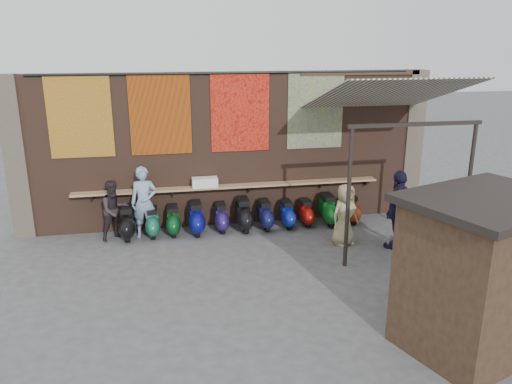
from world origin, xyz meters
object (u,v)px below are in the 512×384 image
(scooter_stool_4, at_px, (221,217))
(scooter_stool_5, at_px, (244,215))
(diner_left, at_px, (144,202))
(scooter_stool_9, at_px, (328,210))
(shopper_navy, at_px, (398,210))
(scooter_stool_10, at_px, (350,209))
(scooter_stool_0, at_px, (127,223))
(scooter_stool_2, at_px, (173,221))
(shopper_tan, at_px, (345,215))
(market_stall, at_px, (481,277))
(shelf_box, at_px, (205,182))
(shopper_grey, at_px, (414,230))
(scooter_stool_1, at_px, (153,222))
(diner_right, at_px, (115,210))
(scooter_stool_6, at_px, (265,215))
(scooter_stool_8, at_px, (306,213))
(scooter_stool_7, at_px, (287,214))
(scooter_stool_3, at_px, (196,218))

(scooter_stool_4, relative_size, scooter_stool_5, 0.86)
(diner_left, bearing_deg, scooter_stool_9, 1.40)
(shopper_navy, bearing_deg, scooter_stool_10, -116.05)
(scooter_stool_0, xyz_separation_m, scooter_stool_2, (1.12, 0.06, -0.04))
(shopper_tan, bearing_deg, scooter_stool_4, 132.85)
(scooter_stool_0, distance_m, scooter_stool_5, 2.93)
(scooter_stool_4, xyz_separation_m, market_stall, (3.36, -5.86, 0.84))
(shelf_box, height_order, scooter_stool_9, shelf_box)
(scooter_stool_9, height_order, shopper_grey, shopper_grey)
(scooter_stool_2, distance_m, scooter_stool_4, 1.24)
(scooter_stool_10, bearing_deg, scooter_stool_2, 179.90)
(scooter_stool_1, bearing_deg, scooter_stool_4, 1.56)
(shelf_box, distance_m, scooter_stool_1, 1.66)
(scooter_stool_0, bearing_deg, diner_right, 178.20)
(shelf_box, xyz_separation_m, scooter_stool_6, (1.52, -0.32, -0.88))
(diner_right, distance_m, shopper_navy, 6.84)
(scooter_stool_8, bearing_deg, diner_right, -179.31)
(scooter_stool_7, bearing_deg, scooter_stool_1, 179.60)
(shelf_box, bearing_deg, scooter_stool_4, -34.58)
(scooter_stool_1, height_order, scooter_stool_3, scooter_stool_3)
(scooter_stool_1, height_order, scooter_stool_8, scooter_stool_1)
(scooter_stool_3, relative_size, market_stall, 0.35)
(scooter_stool_6, bearing_deg, scooter_stool_7, -1.09)
(scooter_stool_4, height_order, scooter_stool_6, scooter_stool_6)
(scooter_stool_1, bearing_deg, scooter_stool_10, 0.16)
(scooter_stool_10, bearing_deg, scooter_stool_7, -178.72)
(scooter_stool_0, bearing_deg, shopper_grey, -25.22)
(scooter_stool_4, xyz_separation_m, shopper_grey, (3.78, -2.97, 0.51))
(scooter_stool_2, height_order, diner_right, diner_right)
(scooter_stool_8, bearing_deg, market_stall, -79.50)
(diner_left, bearing_deg, scooter_stool_7, 1.44)
(shopper_tan, bearing_deg, scooter_stool_3, 138.66)
(scooter_stool_1, bearing_deg, diner_left, 178.54)
(scooter_stool_5, relative_size, scooter_stool_8, 1.23)
(scooter_stool_3, height_order, scooter_stool_4, scooter_stool_3)
(scooter_stool_9, distance_m, shopper_grey, 3.07)
(scooter_stool_7, relative_size, diner_left, 0.41)
(scooter_stool_4, xyz_separation_m, scooter_stool_8, (2.27, -0.01, -0.02))
(market_stall, bearing_deg, scooter_stool_3, 105.00)
(scooter_stool_1, xyz_separation_m, scooter_stool_10, (5.26, 0.01, 0.02))
(shelf_box, height_order, shopper_tan, shopper_tan)
(diner_right, distance_m, shopper_grey, 7.05)
(shelf_box, distance_m, scooter_stool_7, 2.33)
(scooter_stool_1, xyz_separation_m, scooter_stool_3, (1.09, -0.03, 0.04))
(shopper_grey, bearing_deg, scooter_stool_0, -22.32)
(scooter_stool_0, xyz_separation_m, shopper_tan, (5.16, -1.40, 0.35))
(scooter_stool_0, height_order, scooter_stool_2, scooter_stool_0)
(scooter_stool_9, bearing_deg, scooter_stool_6, 179.21)
(scooter_stool_1, relative_size, scooter_stool_2, 0.99)
(scooter_stool_3, distance_m, diner_left, 1.37)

